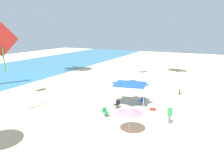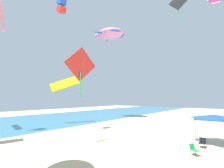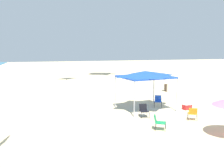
{
  "view_description": "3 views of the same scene",
  "coord_description": "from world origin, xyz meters",
  "px_view_note": "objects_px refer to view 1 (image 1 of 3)",
  "views": [
    {
      "loc": [
        -19.76,
        -4.57,
        8.32
      ],
      "look_at": [
        0.43,
        5.3,
        2.38
      ],
      "focal_mm": 33.04,
      "sensor_mm": 36.0,
      "label": 1
    },
    {
      "loc": [
        -16.42,
        1.29,
        4.28
      ],
      "look_at": [
        -1.41,
        13.69,
        6.05
      ],
      "focal_mm": 25.37,
      "sensor_mm": 36.0,
      "label": 2
    },
    {
      "loc": [
        -15.04,
        9.94,
        4.5
      ],
      "look_at": [
        0.67,
        6.06,
        2.04
      ],
      "focal_mm": 40.16,
      "sensor_mm": 36.0,
      "label": 3
    }
  ],
  "objects_px": {
    "folding_chair_left_of_tent": "(142,100)",
    "folding_chair_near_cooler": "(105,111)",
    "beach_umbrella": "(129,111)",
    "folding_chair_facing_ocean": "(135,112)",
    "folding_chair_right_of_tent": "(117,104)",
    "person_by_tent": "(180,87)",
    "kite_diamond_red": "(1,41)",
    "canopy_tent": "(130,83)",
    "person_near_umbrella": "(170,113)",
    "cooler_box": "(153,108)"
  },
  "relations": [
    {
      "from": "folding_chair_right_of_tent",
      "to": "person_by_tent",
      "type": "relative_size",
      "value": 0.47
    },
    {
      "from": "folding_chair_facing_ocean",
      "to": "person_by_tent",
      "type": "bearing_deg",
      "value": -80.0
    },
    {
      "from": "canopy_tent",
      "to": "person_near_umbrella",
      "type": "bearing_deg",
      "value": -122.75
    },
    {
      "from": "folding_chair_left_of_tent",
      "to": "folding_chair_right_of_tent",
      "type": "relative_size",
      "value": 1.0
    },
    {
      "from": "cooler_box",
      "to": "folding_chair_near_cooler",
      "type": "bearing_deg",
      "value": 133.01
    },
    {
      "from": "canopy_tent",
      "to": "beach_umbrella",
      "type": "height_order",
      "value": "canopy_tent"
    },
    {
      "from": "folding_chair_left_of_tent",
      "to": "folding_chair_near_cooler",
      "type": "distance_m",
      "value": 5.37
    },
    {
      "from": "canopy_tent",
      "to": "kite_diamond_red",
      "type": "height_order",
      "value": "kite_diamond_red"
    },
    {
      "from": "folding_chair_left_of_tent",
      "to": "beach_umbrella",
      "type": "bearing_deg",
      "value": -59.06
    },
    {
      "from": "folding_chair_right_of_tent",
      "to": "kite_diamond_red",
      "type": "bearing_deg",
      "value": -137.29
    },
    {
      "from": "folding_chair_facing_ocean",
      "to": "cooler_box",
      "type": "height_order",
      "value": "folding_chair_facing_ocean"
    },
    {
      "from": "person_by_tent",
      "to": "kite_diamond_red",
      "type": "relative_size",
      "value": 0.38
    },
    {
      "from": "beach_umbrella",
      "to": "person_near_umbrella",
      "type": "height_order",
      "value": "beach_umbrella"
    },
    {
      "from": "folding_chair_left_of_tent",
      "to": "kite_diamond_red",
      "type": "distance_m",
      "value": 15.53
    },
    {
      "from": "folding_chair_facing_ocean",
      "to": "person_by_tent",
      "type": "distance_m",
      "value": 9.83
    },
    {
      "from": "folding_chair_right_of_tent",
      "to": "person_by_tent",
      "type": "xyz_separation_m",
      "value": [
        7.98,
        -5.4,
        0.55
      ]
    },
    {
      "from": "folding_chair_left_of_tent",
      "to": "folding_chair_near_cooler",
      "type": "xyz_separation_m",
      "value": [
        -4.9,
        2.18,
        0.0
      ]
    },
    {
      "from": "cooler_box",
      "to": "kite_diamond_red",
      "type": "distance_m",
      "value": 16.14
    },
    {
      "from": "folding_chair_facing_ocean",
      "to": "kite_diamond_red",
      "type": "distance_m",
      "value": 14.13
    },
    {
      "from": "kite_diamond_red",
      "to": "beach_umbrella",
      "type": "bearing_deg",
      "value": -72.51
    },
    {
      "from": "person_near_umbrella",
      "to": "folding_chair_near_cooler",
      "type": "bearing_deg",
      "value": -100.19
    },
    {
      "from": "beach_umbrella",
      "to": "folding_chair_near_cooler",
      "type": "xyz_separation_m",
      "value": [
        1.9,
        3.21,
        -1.36
      ]
    },
    {
      "from": "canopy_tent",
      "to": "kite_diamond_red",
      "type": "relative_size",
      "value": 0.85
    },
    {
      "from": "person_near_umbrella",
      "to": "cooler_box",
      "type": "bearing_deg",
      "value": -158.7
    },
    {
      "from": "cooler_box",
      "to": "folding_chair_right_of_tent",
      "type": "bearing_deg",
      "value": 105.67
    },
    {
      "from": "folding_chair_left_of_tent",
      "to": "folding_chair_right_of_tent",
      "type": "distance_m",
      "value": 3.14
    },
    {
      "from": "person_by_tent",
      "to": "folding_chair_left_of_tent",
      "type": "bearing_deg",
      "value": 146.69
    },
    {
      "from": "kite_diamond_red",
      "to": "folding_chair_right_of_tent",
      "type": "bearing_deg",
      "value": -45.58
    },
    {
      "from": "folding_chair_left_of_tent",
      "to": "folding_chair_right_of_tent",
      "type": "bearing_deg",
      "value": -108.56
    },
    {
      "from": "cooler_box",
      "to": "folding_chair_facing_ocean",
      "type": "bearing_deg",
      "value": 156.4
    },
    {
      "from": "beach_umbrella",
      "to": "folding_chair_facing_ocean",
      "type": "distance_m",
      "value": 3.32
    },
    {
      "from": "folding_chair_near_cooler",
      "to": "person_near_umbrella",
      "type": "relative_size",
      "value": 0.47
    },
    {
      "from": "folding_chair_near_cooler",
      "to": "person_by_tent",
      "type": "bearing_deg",
      "value": 0.83
    },
    {
      "from": "kite_diamond_red",
      "to": "cooler_box",
      "type": "bearing_deg",
      "value": -51.24
    },
    {
      "from": "folding_chair_right_of_tent",
      "to": "folding_chair_near_cooler",
      "type": "relative_size",
      "value": 1.0
    },
    {
      "from": "folding_chair_left_of_tent",
      "to": "folding_chair_near_cooler",
      "type": "bearing_deg",
      "value": -91.64
    },
    {
      "from": "folding_chair_near_cooler",
      "to": "person_near_umbrella",
      "type": "height_order",
      "value": "person_near_umbrella"
    },
    {
      "from": "canopy_tent",
      "to": "folding_chair_left_of_tent",
      "type": "height_order",
      "value": "canopy_tent"
    },
    {
      "from": "folding_chair_facing_ocean",
      "to": "person_near_umbrella",
      "type": "xyz_separation_m",
      "value": [
        -0.06,
        -3.3,
        0.56
      ]
    },
    {
      "from": "cooler_box",
      "to": "person_near_umbrella",
      "type": "xyz_separation_m",
      "value": [
        -2.53,
        -2.22,
        0.83
      ]
    },
    {
      "from": "folding_chair_facing_ocean",
      "to": "folding_chair_left_of_tent",
      "type": "bearing_deg",
      "value": -55.14
    },
    {
      "from": "beach_umbrella",
      "to": "canopy_tent",
      "type": "bearing_deg",
      "value": 20.25
    },
    {
      "from": "canopy_tent",
      "to": "folding_chair_left_of_tent",
      "type": "xyz_separation_m",
      "value": [
        0.56,
        -1.27,
        -2.04
      ]
    },
    {
      "from": "beach_umbrella",
      "to": "cooler_box",
      "type": "relative_size",
      "value": 3.28
    },
    {
      "from": "folding_chair_near_cooler",
      "to": "cooler_box",
      "type": "bearing_deg",
      "value": -18.42
    },
    {
      "from": "beach_umbrella",
      "to": "person_by_tent",
      "type": "relative_size",
      "value": 1.29
    },
    {
      "from": "beach_umbrella",
      "to": "person_by_tent",
      "type": "bearing_deg",
      "value": -10.57
    },
    {
      "from": "beach_umbrella",
      "to": "cooler_box",
      "type": "height_order",
      "value": "beach_umbrella"
    },
    {
      "from": "person_by_tent",
      "to": "kite_diamond_red",
      "type": "distance_m",
      "value": 21.18
    },
    {
      "from": "folding_chair_facing_ocean",
      "to": "cooler_box",
      "type": "xyz_separation_m",
      "value": [
        2.47,
        -1.08,
        -0.27
      ]
    }
  ]
}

